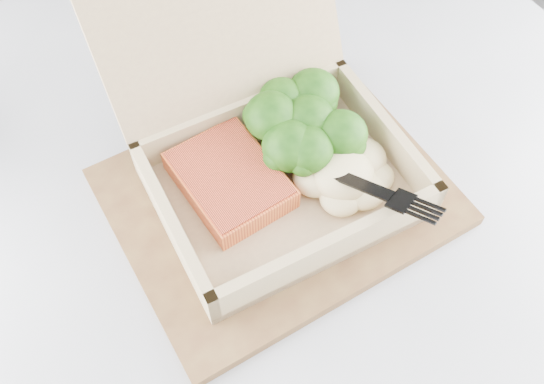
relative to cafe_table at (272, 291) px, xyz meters
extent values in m
plane|color=gray|center=(0.17, 0.41, -0.56)|extent=(4.00, 4.00, 0.00)
cylinder|color=black|center=(0.00, 0.00, -0.20)|extent=(0.09, 0.09, 0.73)
cube|color=#ACADB6|center=(0.00, 0.00, 0.18)|extent=(1.13, 1.13, 0.03)
cube|color=brown|center=(0.01, 0.01, 0.20)|extent=(0.38, 0.34, 0.01)
cube|color=tan|center=(0.01, 0.01, 0.21)|extent=(0.28, 0.24, 0.01)
cube|color=tan|center=(-0.09, -0.02, 0.23)|extent=(0.06, 0.18, 0.05)
cube|color=tan|center=(0.12, 0.04, 0.23)|extent=(0.06, 0.18, 0.05)
cube|color=tan|center=(0.04, -0.07, 0.23)|extent=(0.23, 0.08, 0.05)
cube|color=tan|center=(-0.01, 0.09, 0.23)|extent=(0.23, 0.08, 0.05)
cube|color=tan|center=(-0.03, 0.13, 0.33)|extent=(0.25, 0.15, 0.17)
cube|color=orange|center=(-0.04, 0.02, 0.23)|extent=(0.12, 0.14, 0.02)
ellipsoid|color=#F6E89F|center=(0.07, 0.00, 0.24)|extent=(0.10, 0.09, 0.03)
cube|color=black|center=(0.02, 0.04, 0.25)|extent=(0.08, 0.09, 0.04)
cube|color=black|center=(0.08, -0.03, 0.25)|extent=(0.05, 0.05, 0.02)
cube|color=white|center=(-0.03, 0.17, 0.20)|extent=(0.08, 0.14, 0.00)
camera|label=1|loc=(-0.05, -0.30, 0.71)|focal=40.00mm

